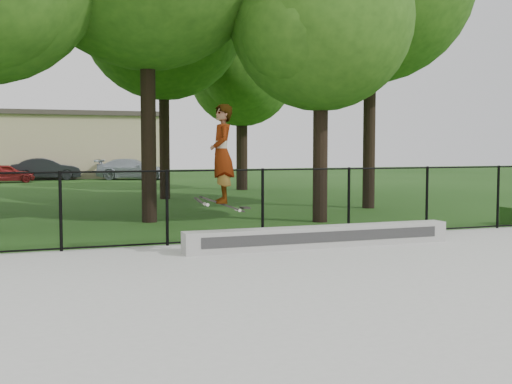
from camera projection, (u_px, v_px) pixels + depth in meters
The scene contains 9 objects.
ground at pixel (433, 312), 7.76m from camera, with size 100.00×100.00×0.00m, color #245417.
concrete_slab at pixel (434, 310), 7.75m from camera, with size 14.00×12.00×0.06m, color #A9A9A3.
grind_ledge at pixel (321, 237), 12.41m from camera, with size 5.46×0.40×0.41m, color #A8A7A3.
car_a at pixel (6, 173), 36.01m from camera, with size 1.26×3.10×1.06m, color maroon.
car_b at pixel (46, 169), 38.80m from camera, with size 1.41×3.65×1.33m, color black.
car_c at pixel (133, 169), 39.48m from camera, with size 1.80×4.07×1.28m, color #99A2AD.
skater_airborne at pixel (222, 155), 11.50m from camera, with size 0.80×0.70×1.99m.
chainlink_fence at pixel (263, 204), 13.23m from camera, with size 16.06×0.06×1.50m.
distant_building at pixel (65, 145), 42.55m from camera, with size 12.40×6.40×4.30m.
Camera 1 is at (-4.63, -6.44, 1.99)m, focal length 45.00 mm.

